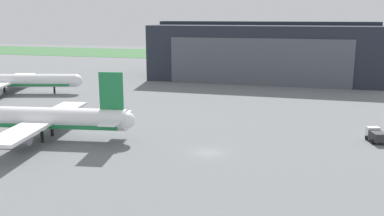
% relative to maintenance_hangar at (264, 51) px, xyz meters
% --- Properties ---
extents(ground_plane, '(440.00, 440.00, 0.00)m').
position_rel_maintenance_hangar_xyz_m(ground_plane, '(-0.07, -88.05, -9.47)').
color(ground_plane, slate).
extents(grass_field_strip, '(440.00, 56.00, 0.08)m').
position_rel_maintenance_hangar_xyz_m(grass_field_strip, '(-0.07, 79.89, -9.43)').
color(grass_field_strip, '#3D6B3E').
rests_on(grass_field_strip, ground_plane).
extents(maintenance_hangar, '(75.46, 37.74, 19.86)m').
position_rel_maintenance_hangar_xyz_m(maintenance_hangar, '(0.00, 0.00, 0.00)').
color(maintenance_hangar, '#232833').
rests_on(maintenance_hangar, ground_plane).
extents(airliner_near_right, '(35.25, 31.03, 12.39)m').
position_rel_maintenance_hangar_xyz_m(airliner_near_right, '(-31.31, -88.34, -5.73)').
color(airliner_near_right, white).
rests_on(airliner_near_right, ground_plane).
extents(airliner_far_left, '(41.70, 34.60, 11.88)m').
position_rel_maintenance_hangar_xyz_m(airliner_far_left, '(-67.72, -51.67, -5.88)').
color(airliner_far_left, white).
rests_on(airliner_far_left, ground_plane).
extents(fuel_bowser, '(3.39, 4.60, 2.34)m').
position_rel_maintenance_hangar_xyz_m(fuel_bowser, '(27.30, -74.42, -8.26)').
color(fuel_bowser, silver).
rests_on(fuel_bowser, ground_plane).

